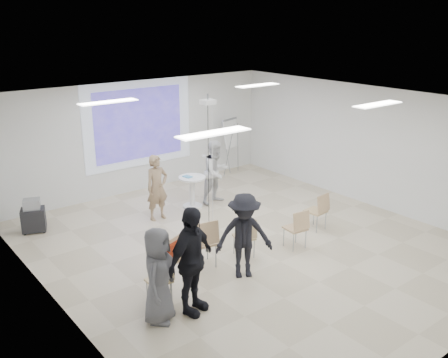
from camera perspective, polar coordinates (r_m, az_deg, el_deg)
floor at (r=10.70m, az=2.67°, el=-7.69°), size 8.00×9.00×0.10m
ceiling at (r=9.75m, az=2.94°, el=8.92°), size 8.00×9.00×0.10m
wall_back at (r=13.75m, az=-9.75°, el=4.84°), size 8.00×0.10×3.00m
wall_left at (r=8.21m, az=-19.18°, el=-5.20°), size 0.10×9.00×3.00m
wall_right at (r=13.04m, az=16.41°, el=3.63°), size 0.10×9.00×3.00m
projection_halo at (r=13.62m, az=-9.69°, el=6.23°), size 3.20×0.01×2.30m
projection_image at (r=13.60m, az=-9.66°, el=6.22°), size 2.60×0.01×1.90m
pedestal_table at (r=12.50m, az=-3.65°, el=-1.26°), size 0.78×0.78×0.83m
player_left at (r=11.73m, az=-7.67°, el=-0.49°), size 0.66×0.46×1.78m
player_right at (r=12.67m, az=-0.90°, el=1.18°), size 0.97×0.83×1.81m
controller_left at (r=11.94m, az=-7.61°, el=1.26°), size 0.04×0.11×0.04m
controller_right at (r=12.67m, az=-2.25°, el=2.66°), size 0.06×0.14×0.04m
chair_far_left at (r=8.49m, az=-7.24°, el=-11.20°), size 0.38×0.41×0.80m
chair_left_mid at (r=8.97m, az=-6.03°, el=-8.69°), size 0.60×0.62×0.98m
chair_left_inner at (r=9.51m, az=-2.22°, el=-6.95°), size 0.54×0.57×0.98m
chair_center at (r=9.92m, az=2.46°, el=-6.39°), size 0.51×0.52×0.83m
chair_right_inner at (r=10.38m, az=8.41°, el=-5.34°), size 0.45×0.48×0.86m
chair_right_far at (r=11.34m, az=10.78°, el=-3.35°), size 0.45×0.47×0.87m
red_jacket at (r=8.79m, az=-5.72°, el=-8.25°), size 0.40×0.23×0.38m
laptop at (r=9.62m, az=-2.51°, el=-7.00°), size 0.40×0.32×0.03m
audience_left at (r=7.97m, az=-3.79°, el=-8.50°), size 1.39×1.10×2.09m
audience_mid at (r=9.08m, az=2.31°, el=-5.88°), size 1.35×1.15×1.84m
audience_outer at (r=7.89m, az=-7.54°, el=-10.27°), size 1.02×0.99×1.76m
flipchart_easel at (r=14.94m, az=0.77°, el=5.22°), size 0.72×0.56×1.71m
av_cart at (r=11.92m, az=-20.97°, el=-4.05°), size 0.62×0.57×0.76m
ceiling_projector at (r=11.02m, az=-1.84°, el=8.12°), size 0.30×0.25×3.00m
fluor_panel_nw at (r=10.34m, az=-13.08°, el=8.57°), size 1.20×0.30×0.02m
fluor_panel_ne at (r=12.55m, az=3.85°, el=10.63°), size 1.20×0.30×0.02m
fluor_panel_sw at (r=7.38m, az=-1.16°, el=5.28°), size 1.20×0.30×0.02m
fluor_panel_se at (r=10.25m, az=17.15°, el=8.15°), size 1.20×0.30×0.02m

